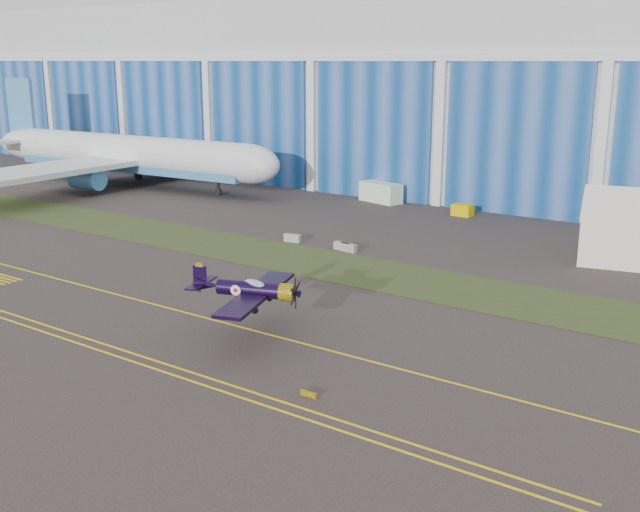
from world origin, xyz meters
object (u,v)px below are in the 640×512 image
Objects in this scene: warbird at (250,289)px; tug at (462,210)px; jetliner at (127,114)px; shipping_container at (381,192)px.

warbird reaches higher than tug.
shipping_container is (41.86, 10.55, -10.27)m from jetliner.
jetliner is 10.68× the size of shipping_container.
warbird is at bearing -79.14° from tug.
jetliner is (-62.21, 42.61, 7.96)m from warbird.
tug is at bearing 4.98° from shipping_container.
tug is (14.09, -2.41, -0.65)m from shipping_container.
jetliner is 57.59m from tug.
tug is at bearing 5.02° from jetliner.
tug is at bearing 78.16° from warbird.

